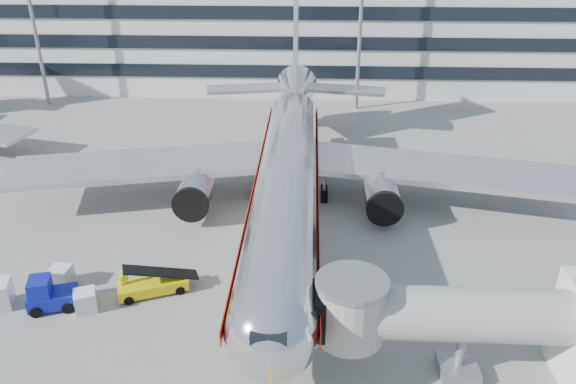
{
  "coord_description": "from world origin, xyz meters",
  "views": [
    {
      "loc": [
        1.82,
        -32.79,
        23.51
      ],
      "look_at": [
        0.12,
        7.1,
        4.0
      ],
      "focal_mm": 35.0,
      "sensor_mm": 36.0,
      "label": 1
    }
  ],
  "objects_px": {
    "cargo_container_front": "(85,301)",
    "ramp_worker": "(124,283)",
    "baggage_tug": "(49,295)",
    "cargo_container_right": "(61,276)",
    "main_jet": "(289,166)",
    "belt_loader": "(153,285)"
  },
  "relations": [
    {
      "from": "belt_loader",
      "to": "cargo_container_right",
      "type": "distance_m",
      "value": 6.73
    },
    {
      "from": "main_jet",
      "to": "baggage_tug",
      "type": "distance_m",
      "value": 21.54
    },
    {
      "from": "belt_loader",
      "to": "baggage_tug",
      "type": "height_order",
      "value": "belt_loader"
    },
    {
      "from": "belt_loader",
      "to": "ramp_worker",
      "type": "relative_size",
      "value": 2.47
    },
    {
      "from": "baggage_tug",
      "to": "cargo_container_front",
      "type": "relative_size",
      "value": 1.93
    },
    {
      "from": "baggage_tug",
      "to": "cargo_container_right",
      "type": "distance_m",
      "value": 2.59
    },
    {
      "from": "main_jet",
      "to": "cargo_container_right",
      "type": "relative_size",
      "value": 33.96
    },
    {
      "from": "ramp_worker",
      "to": "main_jet",
      "type": "bearing_deg",
      "value": -4.56
    },
    {
      "from": "main_jet",
      "to": "cargo_container_front",
      "type": "height_order",
      "value": "main_jet"
    },
    {
      "from": "cargo_container_front",
      "to": "ramp_worker",
      "type": "bearing_deg",
      "value": 39.91
    },
    {
      "from": "belt_loader",
      "to": "baggage_tug",
      "type": "relative_size",
      "value": 1.47
    },
    {
      "from": "ramp_worker",
      "to": "baggage_tug",
      "type": "bearing_deg",
      "value": 144.04
    },
    {
      "from": "baggage_tug",
      "to": "cargo_container_front",
      "type": "bearing_deg",
      "value": -3.54
    },
    {
      "from": "cargo_container_right",
      "to": "belt_loader",
      "type": "bearing_deg",
      "value": -5.34
    },
    {
      "from": "main_jet",
      "to": "ramp_worker",
      "type": "relative_size",
      "value": 24.8
    },
    {
      "from": "baggage_tug",
      "to": "cargo_container_front",
      "type": "height_order",
      "value": "baggage_tug"
    },
    {
      "from": "ramp_worker",
      "to": "cargo_container_right",
      "type": "bearing_deg",
      "value": 113.48
    },
    {
      "from": "main_jet",
      "to": "ramp_worker",
      "type": "bearing_deg",
      "value": -129.28
    },
    {
      "from": "ramp_worker",
      "to": "cargo_container_front",
      "type": "bearing_deg",
      "value": 164.63
    },
    {
      "from": "cargo_container_front",
      "to": "belt_loader",
      "type": "bearing_deg",
      "value": 27.8
    },
    {
      "from": "cargo_container_right",
      "to": "cargo_container_front",
      "type": "distance_m",
      "value": 3.86
    },
    {
      "from": "baggage_tug",
      "to": "main_jet",
      "type": "bearing_deg",
      "value": 43.92
    }
  ]
}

